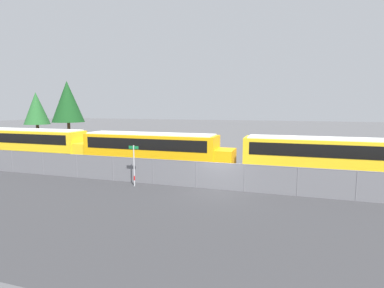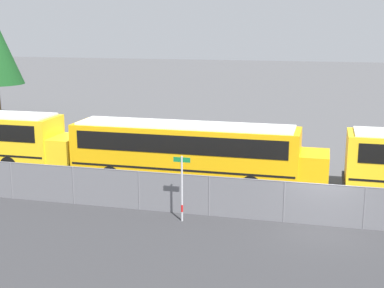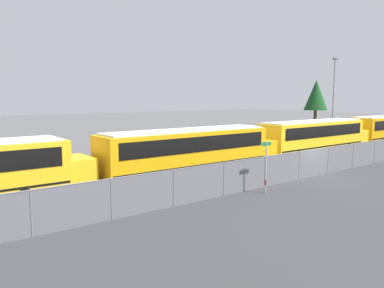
% 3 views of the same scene
% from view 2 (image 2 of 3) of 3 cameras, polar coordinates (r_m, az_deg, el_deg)
% --- Properties ---
extents(ground_plane, '(200.00, 200.00, 0.00)m').
position_cam_2_polar(ground_plane, '(22.35, 13.73, -8.44)').
color(ground_plane, '#4C4C4F').
extents(fence, '(65.45, 0.07, 1.75)m').
position_cam_2_polar(fence, '(22.05, 13.85, -6.28)').
color(fence, '#9EA0A5').
rests_on(fence, ground_plane).
extents(school_bus_1, '(12.86, 2.48, 3.09)m').
position_cam_2_polar(school_bus_1, '(26.66, -0.23, -0.50)').
color(school_bus_1, '#EDA80F').
rests_on(school_bus_1, ground_plane).
extents(street_sign, '(0.70, 0.09, 2.75)m').
position_cam_2_polar(street_sign, '(21.73, -1.08, -4.59)').
color(street_sign, '#B7B7BC').
rests_on(street_sign, ground_plane).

